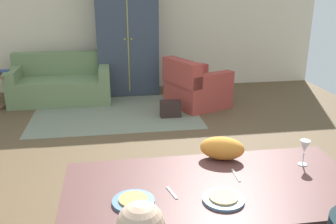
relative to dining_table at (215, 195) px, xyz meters
The scene contains 18 objects.
ground_plane 2.06m from the dining_table, 95.65° to the left, with size 7.42×6.65×0.02m, color brown.
back_wall 5.35m from the dining_table, 92.06° to the left, with size 7.42×0.10×2.70m, color beige.
dining_table is the anchor object (origin of this frame).
plate_near_man 0.55m from the dining_table, 167.16° to the right, with size 0.25×0.25×0.02m, color #4C7094.
pizza_near_man 0.55m from the dining_table, 167.16° to the right, with size 0.17×0.17×0.01m, color gold.
plate_near_child 0.20m from the dining_table, 90.00° to the right, with size 0.25×0.25×0.02m, color #5684A2.
pizza_near_child 0.20m from the dining_table, 90.00° to the right, with size 0.17×0.17×0.01m, color tan.
wine_glass 0.74m from the dining_table, 14.64° to the left, with size 0.07×0.07×0.19m.
fork 0.30m from the dining_table, behind, with size 0.02×0.15×0.01m, color silver.
knife 0.21m from the dining_table, 30.14° to the left, with size 0.01×0.17×0.01m, color silver.
cat 0.42m from the dining_table, 67.24° to the left, with size 0.32×0.16×0.17m, color orange.
area_rug 3.81m from the dining_table, 98.81° to the left, with size 2.60×1.80×0.01m, color slate.
couch 4.82m from the dining_table, 108.10° to the left, with size 1.69×0.86×0.82m.
armchair 3.98m from the dining_table, 78.75° to the left, with size 1.13×1.13×0.82m.
armoire 4.94m from the dining_table, 93.38° to the left, with size 1.10×0.59×2.10m.
book_lower 4.99m from the dining_table, 118.96° to the left, with size 0.22×0.16×0.03m, color maroon.
book_upper 4.93m from the dining_table, 119.02° to the left, with size 0.22×0.16×0.03m, color navy.
handbag 3.46m from the dining_table, 85.44° to the left, with size 0.32×0.16×0.26m, color #2F201D.
Camera 1 is at (-0.43, -3.22, 1.97)m, focal length 39.77 mm.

